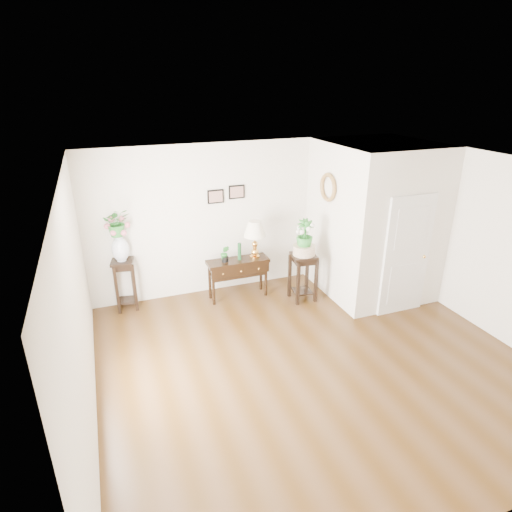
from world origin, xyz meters
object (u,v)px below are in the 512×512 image
table_lamp (255,240)px  plant_stand_a (125,285)px  console_table (238,278)px  plant_stand_b (303,277)px

table_lamp → plant_stand_a: (-2.33, 0.29, -0.64)m
table_lamp → plant_stand_a: bearing=172.9°
console_table → plant_stand_b: size_ratio=1.27×
console_table → plant_stand_b: 1.20m
plant_stand_b → console_table: bearing=155.5°
console_table → plant_stand_b: bearing=-24.2°
console_table → table_lamp: size_ratio=1.60×
table_lamp → console_table: bearing=180.0°
console_table → plant_stand_a: size_ratio=1.22×
console_table → plant_stand_a: 2.02m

